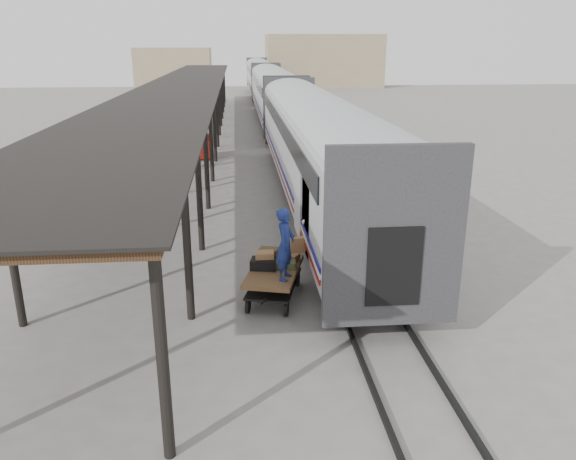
# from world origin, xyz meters

# --- Properties ---
(ground) EXTENTS (160.00, 160.00, 0.00)m
(ground) POSITION_xyz_m (0.00, 0.00, 0.00)
(ground) COLOR slate
(ground) RESTS_ON ground
(train) EXTENTS (3.45, 76.01, 4.01)m
(train) POSITION_xyz_m (3.19, 33.79, 2.69)
(train) COLOR silver
(train) RESTS_ON ground
(canopy) EXTENTS (4.90, 64.30, 4.15)m
(canopy) POSITION_xyz_m (-3.40, 24.00, 4.00)
(canopy) COLOR #422B19
(canopy) RESTS_ON ground
(rails) EXTENTS (1.54, 150.00, 0.12)m
(rails) POSITION_xyz_m (3.20, 34.00, 0.06)
(rails) COLOR black
(rails) RESTS_ON ground
(building_far) EXTENTS (18.00, 10.00, 8.00)m
(building_far) POSITION_xyz_m (14.00, 78.00, 4.00)
(building_far) COLOR tan
(building_far) RESTS_ON ground
(building_left) EXTENTS (12.00, 8.00, 6.00)m
(building_left) POSITION_xyz_m (-10.00, 82.00, 3.00)
(building_left) COLOR tan
(building_left) RESTS_ON ground
(baggage_cart) EXTENTS (1.82, 2.64, 0.86)m
(baggage_cart) POSITION_xyz_m (0.81, -1.03, 0.65)
(baggage_cart) COLOR brown
(baggage_cart) RESTS_ON ground
(suitcase_stack) EXTENTS (1.43, 1.13, 0.44)m
(suitcase_stack) POSITION_xyz_m (0.77, -0.69, 1.02)
(suitcase_stack) COLOR #3D3D40
(suitcase_stack) RESTS_ON baggage_cart
(luggage_tug) EXTENTS (1.06, 1.61, 1.36)m
(luggage_tug) POSITION_xyz_m (-2.07, 19.02, 0.63)
(luggage_tug) COLOR maroon
(luggage_tug) RESTS_ON ground
(porter) EXTENTS (0.67, 0.80, 1.87)m
(porter) POSITION_xyz_m (1.06, -1.68, 1.79)
(porter) COLOR navy
(porter) RESTS_ON baggage_cart
(pedestrian) EXTENTS (1.21, 0.66, 1.95)m
(pedestrian) POSITION_xyz_m (-3.64, 15.23, 0.97)
(pedestrian) COLOR black
(pedestrian) RESTS_ON ground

